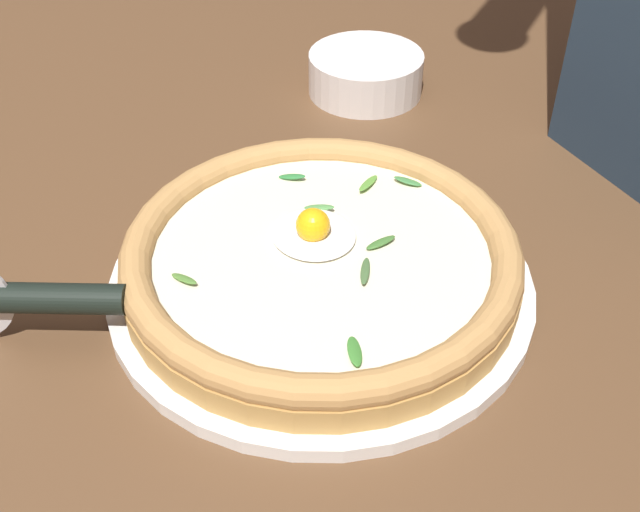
% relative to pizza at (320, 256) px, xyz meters
% --- Properties ---
extents(ground_plane, '(2.40, 2.40, 0.03)m').
position_rel_pizza_xyz_m(ground_plane, '(-0.00, 0.02, -0.05)').
color(ground_plane, brown).
rests_on(ground_plane, ground).
extents(pizza_plate, '(0.33, 0.33, 0.01)m').
position_rel_pizza_xyz_m(pizza_plate, '(-0.00, 0.00, -0.03)').
color(pizza_plate, white).
rests_on(pizza_plate, ground).
extents(pizza, '(0.30, 0.30, 0.05)m').
position_rel_pizza_xyz_m(pizza, '(0.00, 0.00, 0.00)').
color(pizza, tan).
rests_on(pizza, pizza_plate).
extents(side_bowl, '(0.12, 0.12, 0.04)m').
position_rel_pizza_xyz_m(side_bowl, '(0.22, -0.24, -0.01)').
color(side_bowl, white).
rests_on(side_bowl, ground).
extents(pizza_cutter, '(0.11, 0.13, 0.08)m').
position_rel_pizza_xyz_m(pizza_cutter, '(0.08, 0.20, 0.01)').
color(pizza_cutter, silver).
rests_on(pizza_cutter, ground).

